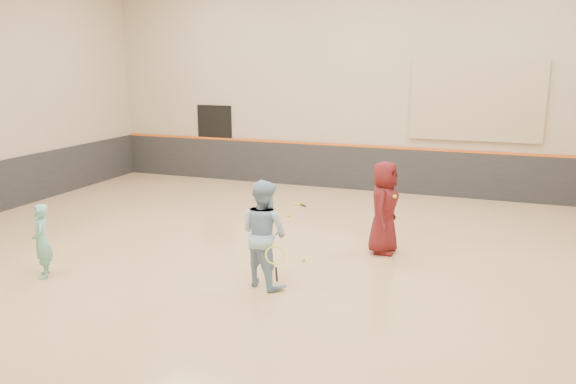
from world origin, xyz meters
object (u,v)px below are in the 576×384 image
(instructor, at_px, (264,233))
(spare_racket, at_px, (297,202))
(girl, at_px, (42,241))
(young_man, at_px, (384,207))

(instructor, distance_m, spare_racket, 5.26)
(girl, height_order, spare_racket, girl)
(young_man, distance_m, spare_racket, 4.00)
(instructor, bearing_deg, young_man, -101.08)
(instructor, distance_m, young_man, 2.63)
(young_man, relative_size, spare_racket, 2.42)
(young_man, bearing_deg, instructor, 148.47)
(girl, distance_m, instructor, 3.65)
(young_man, bearing_deg, girl, 124.12)
(girl, distance_m, young_man, 5.88)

